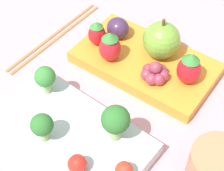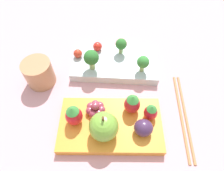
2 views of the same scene
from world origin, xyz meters
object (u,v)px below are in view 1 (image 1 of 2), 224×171
(broccoli_floret_1, at_px, (116,120))
(grape_cluster, at_px, (155,73))
(cherry_tomato_0, at_px, (77,164))
(chopsticks_pair, at_px, (55,36))
(apple, at_px, (160,40))
(strawberry_1, at_px, (110,47))
(broccoli_floret_0, at_px, (42,126))
(drinking_cup, at_px, (216,171))
(bento_box_savoury, at_px, (73,135))
(bento_box_fruit, at_px, (145,63))
(cherry_tomato_1, at_px, (124,170))
(broccoli_floret_2, at_px, (45,78))
(plum, at_px, (118,28))
(strawberry_0, at_px, (189,68))
(strawberry_2, at_px, (97,33))

(broccoli_floret_1, height_order, grape_cluster, broccoli_floret_1)
(cherry_tomato_0, distance_m, chopsticks_pair, 0.27)
(apple, xyz_separation_m, strawberry_1, (0.05, 0.06, -0.00))
(broccoli_floret_0, relative_size, strawberry_1, 0.85)
(cherry_tomato_0, bearing_deg, drinking_cup, -140.44)
(bento_box_savoury, xyz_separation_m, bento_box_fruit, (0.01, -0.17, -0.00))
(cherry_tomato_0, distance_m, cherry_tomato_1, 0.05)
(broccoli_floret_2, relative_size, cherry_tomato_0, 1.90)
(bento_box_fruit, relative_size, cherry_tomato_0, 9.66)
(bento_box_savoury, bearing_deg, plum, -65.87)
(apple, height_order, grape_cluster, apple)
(bento_box_savoury, distance_m, plum, 0.20)
(broccoli_floret_2, distance_m, strawberry_1, 0.11)
(drinking_cup, bearing_deg, strawberry_1, -16.01)
(strawberry_0, relative_size, chopsticks_pair, 0.25)
(broccoli_floret_2, bearing_deg, grape_cluster, -127.09)
(grape_cluster, bearing_deg, broccoli_floret_0, 78.39)
(grape_cluster, height_order, drinking_cup, drinking_cup)
(cherry_tomato_1, xyz_separation_m, strawberry_0, (0.03, -0.18, 0.01))
(broccoli_floret_0, relative_size, grape_cluster, 1.05)
(drinking_cup, bearing_deg, broccoli_floret_2, 10.63)
(bento_box_fruit, xyz_separation_m, grape_cluster, (-0.03, 0.02, 0.02))
(broccoli_floret_2, distance_m, apple, 0.18)
(bento_box_savoury, distance_m, broccoli_floret_0, 0.05)
(broccoli_floret_1, height_order, apple, apple)
(broccoli_floret_0, distance_m, chopsticks_pair, 0.22)
(strawberry_1, distance_m, plum, 0.05)
(broccoli_floret_0, xyz_separation_m, strawberry_1, (0.04, -0.16, -0.01))
(drinking_cup, bearing_deg, bento_box_fruit, -28.82)
(broccoli_floret_1, height_order, broccoli_floret_2, broccoli_floret_1)
(cherry_tomato_1, distance_m, strawberry_2, 0.23)
(bento_box_fruit, bearing_deg, broccoli_floret_0, 89.53)
(broccoli_floret_2, distance_m, cherry_tomato_1, 0.17)
(plum, distance_m, grape_cluster, 0.11)
(strawberry_1, height_order, grape_cluster, strawberry_1)
(bento_box_fruit, xyz_separation_m, cherry_tomato_0, (-0.06, 0.20, 0.02))
(cherry_tomato_0, relative_size, drinking_cup, 0.35)
(broccoli_floret_0, bearing_deg, cherry_tomato_0, 177.73)
(broccoli_floret_0, distance_m, cherry_tomato_1, 0.11)
(broccoli_floret_2, bearing_deg, strawberry_0, -131.04)
(strawberry_0, height_order, plum, strawberry_0)
(strawberry_0, bearing_deg, chopsticks_pair, 12.32)
(bento_box_savoury, bearing_deg, bento_box_fruit, -85.07)
(broccoli_floret_2, xyz_separation_m, cherry_tomato_0, (-0.12, 0.06, -0.02))
(plum, height_order, chopsticks_pair, plum)
(drinking_cup, bearing_deg, grape_cluster, -27.57)
(broccoli_floret_2, relative_size, strawberry_0, 0.84)
(strawberry_1, height_order, drinking_cup, strawberry_1)
(bento_box_savoury, distance_m, drinking_cup, 0.18)
(strawberry_0, bearing_deg, bento_box_fruit, 3.07)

